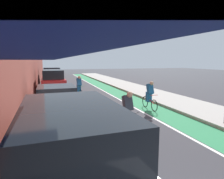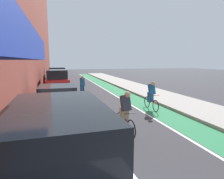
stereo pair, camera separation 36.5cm
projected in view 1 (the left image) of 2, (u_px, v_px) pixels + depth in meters
ground_plane at (84, 92)px, 16.81m from camera, size 94.54×94.54×0.00m
bike_lane_paint at (107, 88)px, 19.54m from camera, size 1.60×42.97×0.00m
lane_divider_stripe at (99, 88)px, 19.27m from camera, size 0.12×42.97×0.00m
sidewalk_right at (129, 86)px, 20.25m from camera, size 3.05×42.97×0.14m
building_facade_left at (13, 4)px, 15.95m from camera, size 4.15×42.97×14.77m
parked_suv_silver at (71, 156)px, 3.45m from camera, size 1.94×4.66×1.98m
parked_sedan_white at (57, 100)px, 9.43m from camera, size 2.00×4.80×1.53m
parked_suv_red at (53, 81)px, 16.03m from camera, size 1.90×4.36×1.98m
parked_suv_blue at (52, 76)px, 21.74m from camera, size 2.02×4.45×1.98m
cyclist_mid at (127, 111)px, 7.18m from camera, size 0.48×1.73×1.62m
cyclist_trailing at (150, 95)px, 10.82m from camera, size 0.48×1.70×1.60m
cyclist_far at (79, 86)px, 14.50m from camera, size 0.48×1.70×1.61m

